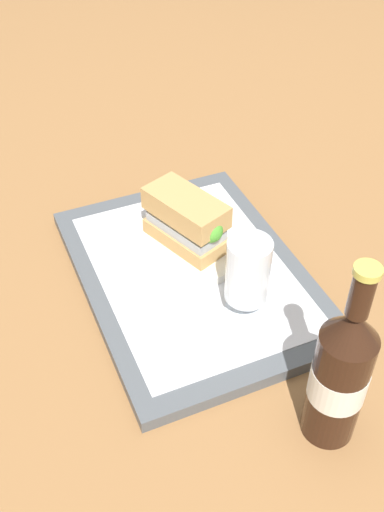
% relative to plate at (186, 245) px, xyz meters
% --- Properties ---
extents(ground_plane, '(3.00, 3.00, 0.00)m').
position_rel_plate_xyz_m(ground_plane, '(0.05, -0.01, -0.03)').
color(ground_plane, olive).
extents(tray, '(0.44, 0.32, 0.02)m').
position_rel_plate_xyz_m(tray, '(0.05, -0.01, -0.02)').
color(tray, '#4C5156').
rests_on(tray, ground_plane).
extents(placemat, '(0.38, 0.27, 0.00)m').
position_rel_plate_xyz_m(placemat, '(0.05, -0.01, -0.01)').
color(placemat, silver).
rests_on(placemat, tray).
extents(plate, '(0.19, 0.19, 0.01)m').
position_rel_plate_xyz_m(plate, '(0.00, 0.00, 0.00)').
color(plate, silver).
rests_on(plate, placemat).
extents(sandwich, '(0.14, 0.11, 0.08)m').
position_rel_plate_xyz_m(sandwich, '(0.00, 0.00, 0.05)').
color(sandwich, tan).
rests_on(sandwich, plate).
extents(beer_glass, '(0.06, 0.06, 0.12)m').
position_rel_plate_xyz_m(beer_glass, '(0.16, 0.02, 0.06)').
color(beer_glass, silver).
rests_on(beer_glass, placemat).
extents(napkin_folded, '(0.09, 0.07, 0.01)m').
position_rel_plate_xyz_m(napkin_folded, '(0.17, -0.07, -0.00)').
color(napkin_folded, white).
rests_on(napkin_folded, placemat).
extents(beer_bottle, '(0.07, 0.07, 0.27)m').
position_rel_plate_xyz_m(beer_bottle, '(0.35, 0.04, 0.08)').
color(beer_bottle, black).
rests_on(beer_bottle, ground_plane).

